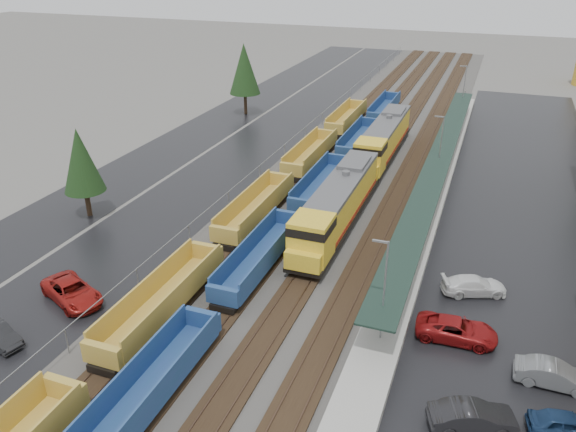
{
  "coord_description": "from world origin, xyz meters",
  "views": [
    {
      "loc": [
        14.31,
        -10.5,
        24.28
      ],
      "look_at": [
        -1.89,
        32.89,
        2.0
      ],
      "focal_mm": 35.0,
      "sensor_mm": 36.0,
      "label": 1
    }
  ],
  "objects_px": {
    "well_string_blue": "(294,215)",
    "parked_car_east_b": "(456,330)",
    "locomotive_lead": "(337,206)",
    "parked_car_east_e": "(554,375)",
    "well_string_yellow": "(216,248)",
    "parked_car_east_d": "(566,425)",
    "parked_car_east_c": "(474,286)",
    "locomotive_trail": "(383,140)",
    "parked_car_west_c": "(72,292)",
    "parked_car_east_a": "(473,417)"
  },
  "relations": [
    {
      "from": "parked_car_west_c",
      "to": "parked_car_east_c",
      "type": "relative_size",
      "value": 1.19
    },
    {
      "from": "parked_car_west_c",
      "to": "locomotive_lead",
      "type": "bearing_deg",
      "value": -15.89
    },
    {
      "from": "well_string_yellow",
      "to": "parked_car_east_c",
      "type": "xyz_separation_m",
      "value": [
        20.95,
        2.33,
        -0.5
      ]
    },
    {
      "from": "well_string_blue",
      "to": "locomotive_trail",
      "type": "bearing_deg",
      "value": 79.46
    },
    {
      "from": "locomotive_lead",
      "to": "well_string_yellow",
      "type": "bearing_deg",
      "value": -131.8
    },
    {
      "from": "parked_car_west_c",
      "to": "parked_car_east_c",
      "type": "distance_m",
      "value": 30.66
    },
    {
      "from": "parked_car_east_a",
      "to": "parked_car_east_c",
      "type": "height_order",
      "value": "parked_car_east_a"
    },
    {
      "from": "well_string_blue",
      "to": "parked_car_east_b",
      "type": "relative_size",
      "value": 18.0
    },
    {
      "from": "well_string_blue",
      "to": "well_string_yellow",
      "type": "bearing_deg",
      "value": -115.32
    },
    {
      "from": "locomotive_trail",
      "to": "parked_car_east_e",
      "type": "height_order",
      "value": "locomotive_trail"
    },
    {
      "from": "locomotive_trail",
      "to": "parked_car_east_b",
      "type": "xyz_separation_m",
      "value": [
        12.21,
        -33.86,
        -1.8
      ]
    },
    {
      "from": "well_string_yellow",
      "to": "parked_car_east_d",
      "type": "distance_m",
      "value": 28.62
    },
    {
      "from": "locomotive_lead",
      "to": "parked_car_east_b",
      "type": "xyz_separation_m",
      "value": [
        12.21,
        -12.86,
        -1.8
      ]
    },
    {
      "from": "locomotive_lead",
      "to": "parked_car_east_e",
      "type": "relative_size",
      "value": 4.6
    },
    {
      "from": "well_string_blue",
      "to": "parked_car_east_d",
      "type": "bearing_deg",
      "value": -39.75
    },
    {
      "from": "parked_car_east_d",
      "to": "locomotive_trail",
      "type": "bearing_deg",
      "value": 14.37
    },
    {
      "from": "well_string_yellow",
      "to": "parked_car_east_b",
      "type": "height_order",
      "value": "well_string_yellow"
    },
    {
      "from": "locomotive_trail",
      "to": "parked_car_east_d",
      "type": "distance_m",
      "value": 44.48
    },
    {
      "from": "locomotive_trail",
      "to": "parked_car_east_e",
      "type": "bearing_deg",
      "value": -63.42
    },
    {
      "from": "parked_car_east_b",
      "to": "parked_car_east_d",
      "type": "height_order",
      "value": "parked_car_east_b"
    },
    {
      "from": "well_string_yellow",
      "to": "parked_car_east_c",
      "type": "relative_size",
      "value": 20.14
    },
    {
      "from": "parked_car_east_a",
      "to": "parked_car_east_e",
      "type": "height_order",
      "value": "parked_car_east_a"
    },
    {
      "from": "well_string_blue",
      "to": "parked_car_east_e",
      "type": "height_order",
      "value": "well_string_blue"
    },
    {
      "from": "locomotive_lead",
      "to": "parked_car_east_d",
      "type": "bearing_deg",
      "value": -46.02
    },
    {
      "from": "locomotive_lead",
      "to": "parked_car_east_e",
      "type": "xyz_separation_m",
      "value": [
        18.22,
        -15.41,
        -1.79
      ]
    },
    {
      "from": "well_string_blue",
      "to": "parked_car_east_e",
      "type": "relative_size",
      "value": 21.16
    },
    {
      "from": "parked_car_east_b",
      "to": "parked_car_east_c",
      "type": "height_order",
      "value": "parked_car_east_b"
    },
    {
      "from": "well_string_yellow",
      "to": "well_string_blue",
      "type": "bearing_deg",
      "value": 64.68
    },
    {
      "from": "parked_car_east_c",
      "to": "parked_car_east_d",
      "type": "distance_m",
      "value": 13.94
    },
    {
      "from": "parked_car_east_d",
      "to": "parked_car_east_e",
      "type": "distance_m",
      "value": 3.96
    },
    {
      "from": "locomotive_trail",
      "to": "well_string_yellow",
      "type": "xyz_separation_m",
      "value": [
        -8.0,
        -29.95,
        -1.34
      ]
    },
    {
      "from": "locomotive_lead",
      "to": "parked_car_east_b",
      "type": "distance_m",
      "value": 17.83
    },
    {
      "from": "parked_car_east_a",
      "to": "parked_car_east_b",
      "type": "relative_size",
      "value": 0.89
    },
    {
      "from": "parked_car_east_d",
      "to": "parked_car_east_a",
      "type": "bearing_deg",
      "value": 95.39
    },
    {
      "from": "well_string_yellow",
      "to": "parked_car_west_c",
      "type": "xyz_separation_m",
      "value": [
        -7.41,
        -9.32,
        -0.4
      ]
    },
    {
      "from": "parked_car_west_c",
      "to": "parked_car_east_b",
      "type": "bearing_deg",
      "value": -54.66
    },
    {
      "from": "parked_car_east_b",
      "to": "locomotive_lead",
      "type": "bearing_deg",
      "value": 41.55
    },
    {
      "from": "parked_car_east_a",
      "to": "parked_car_east_c",
      "type": "relative_size",
      "value": 0.98
    },
    {
      "from": "parked_car_east_c",
      "to": "locomotive_lead",
      "type": "bearing_deg",
      "value": 41.64
    },
    {
      "from": "parked_car_west_c",
      "to": "parked_car_east_b",
      "type": "xyz_separation_m",
      "value": [
        27.63,
        5.41,
        -0.05
      ]
    },
    {
      "from": "parked_car_west_c",
      "to": "parked_car_east_a",
      "type": "height_order",
      "value": "parked_car_west_c"
    },
    {
      "from": "parked_car_west_c",
      "to": "parked_car_east_e",
      "type": "distance_m",
      "value": 33.75
    },
    {
      "from": "well_string_blue",
      "to": "parked_car_east_b",
      "type": "xyz_separation_m",
      "value": [
        16.21,
        -12.37,
        -0.4
      ]
    },
    {
      "from": "locomotive_lead",
      "to": "locomotive_trail",
      "type": "xyz_separation_m",
      "value": [
        0.0,
        21.0,
        0.0
      ]
    },
    {
      "from": "well_string_yellow",
      "to": "well_string_blue",
      "type": "height_order",
      "value": "well_string_yellow"
    },
    {
      "from": "parked_car_east_a",
      "to": "parked_car_east_d",
      "type": "bearing_deg",
      "value": -94.14
    },
    {
      "from": "well_string_yellow",
      "to": "parked_car_east_c",
      "type": "distance_m",
      "value": 21.08
    },
    {
      "from": "parked_car_east_d",
      "to": "parked_car_east_e",
      "type": "bearing_deg",
      "value": -4.06
    },
    {
      "from": "well_string_blue",
      "to": "parked_car_east_c",
      "type": "xyz_separation_m",
      "value": [
        16.95,
        -6.13,
        -0.44
      ]
    },
    {
      "from": "well_string_blue",
      "to": "parked_car_east_e",
      "type": "bearing_deg",
      "value": -33.87
    }
  ]
}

